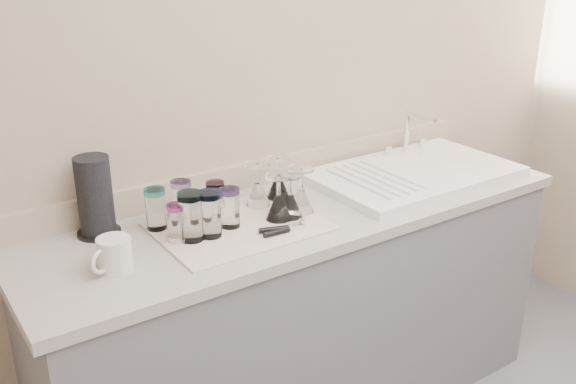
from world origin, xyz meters
TOP-DOWN VIEW (x-y plane):
  - counter_unit at (0.00, 1.20)m, footprint 2.06×0.62m
  - sink_unit at (0.55, 1.20)m, footprint 0.82×0.50m
  - dish_towel at (-0.28, 1.19)m, footprint 0.55×0.42m
  - tumbler_teal at (-0.52, 1.32)m, footprint 0.07×0.07m
  - tumbler_cyan at (-0.42, 1.33)m, footprint 0.07×0.07m
  - tumbler_purple at (-0.31, 1.29)m, footprint 0.06×0.06m
  - tumbler_magenta at (-0.50, 1.20)m, footprint 0.06×0.06m
  - tumbler_blue at (-0.40, 1.17)m, footprint 0.08×0.08m
  - tumbler_lavender at (-0.31, 1.19)m, footprint 0.07×0.07m
  - tumbler_extra at (-0.46, 1.17)m, footprint 0.08×0.08m
  - goblet_back_left at (-0.13, 1.30)m, footprint 0.09×0.09m
  - goblet_back_right at (-0.03, 1.32)m, footprint 0.09×0.09m
  - goblet_front_left at (-0.14, 1.15)m, footprint 0.09×0.09m
  - goblet_front_right at (-0.04, 1.16)m, footprint 0.09×0.09m
  - goblet_extra at (-0.10, 1.15)m, footprint 0.09×0.09m
  - can_opener at (-0.19, 1.06)m, footprint 0.16×0.07m
  - white_mug at (-0.73, 1.13)m, footprint 0.15×0.13m
  - paper_towel_roll at (-0.69, 1.40)m, footprint 0.14×0.14m

SIDE VIEW (x-z plane):
  - counter_unit at x=0.00m, z-range 0.00..0.90m
  - dish_towel at x=-0.28m, z-range 0.90..0.91m
  - can_opener at x=-0.19m, z-range 0.91..0.93m
  - sink_unit at x=0.55m, z-range 0.81..1.03m
  - white_mug at x=-0.73m, z-range 0.90..1.00m
  - goblet_back_right at x=-0.03m, z-range 0.88..1.04m
  - goblet_extra at x=-0.10m, z-range 0.88..1.04m
  - goblet_back_left at x=-0.13m, z-range 0.88..1.04m
  - goblet_front_left at x=-0.14m, z-range 0.88..1.04m
  - goblet_front_right at x=-0.04m, z-range 0.88..1.04m
  - tumbler_magenta at x=-0.50m, z-range 0.91..1.03m
  - tumbler_purple at x=-0.31m, z-range 0.91..1.04m
  - tumbler_lavender at x=-0.31m, z-range 0.91..1.04m
  - tumbler_teal at x=-0.52m, z-range 0.91..1.05m
  - tumbler_cyan at x=-0.42m, z-range 0.91..1.05m
  - tumbler_blue at x=-0.40m, z-range 0.91..1.06m
  - tumbler_extra at x=-0.46m, z-range 0.91..1.07m
  - paper_towel_roll at x=-0.69m, z-range 0.90..1.16m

